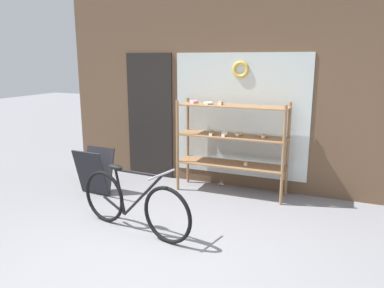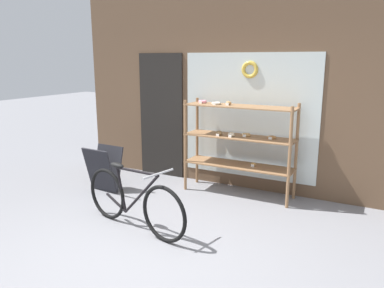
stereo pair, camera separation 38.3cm
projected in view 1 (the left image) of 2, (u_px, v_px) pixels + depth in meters
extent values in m
plane|color=gray|center=(148.00, 261.00, 3.79)|extent=(30.00, 30.00, 0.00)
cube|color=brown|center=(229.00, 77.00, 5.76)|extent=(5.70, 0.08, 3.47)
cube|color=silver|center=(240.00, 116.00, 5.77)|extent=(2.11, 0.02, 1.90)
cube|color=black|center=(150.00, 116.00, 6.39)|extent=(0.84, 0.03, 2.10)
torus|color=gold|center=(241.00, 69.00, 5.60)|extent=(0.26, 0.06, 0.26)
cylinder|color=#8E6642|center=(178.00, 146.00, 5.72)|extent=(0.04, 0.04, 1.40)
cylinder|color=#8E6642|center=(283.00, 156.00, 5.12)|extent=(0.04, 0.04, 1.40)
cylinder|color=#8E6642|center=(188.00, 141.00, 6.08)|extent=(0.04, 0.04, 1.40)
cylinder|color=#8E6642|center=(288.00, 150.00, 5.48)|extent=(0.04, 0.04, 1.40)
cube|color=#8E6642|center=(231.00, 164.00, 5.66)|extent=(1.64, 0.44, 0.02)
cube|color=#8E6642|center=(232.00, 136.00, 5.56)|extent=(1.64, 0.44, 0.02)
cube|color=#8E6642|center=(232.00, 106.00, 5.46)|extent=(1.64, 0.44, 0.02)
ellipsoid|color=tan|center=(246.00, 163.00, 5.59)|extent=(0.07, 0.06, 0.05)
cube|color=white|center=(245.00, 164.00, 5.55)|extent=(0.05, 0.00, 0.04)
ellipsoid|color=beige|center=(224.00, 134.00, 5.50)|extent=(0.10, 0.09, 0.07)
cube|color=white|center=(223.00, 136.00, 5.45)|extent=(0.05, 0.00, 0.04)
ellipsoid|color=brown|center=(212.00, 133.00, 5.58)|extent=(0.11, 0.09, 0.07)
cube|color=white|center=(210.00, 135.00, 5.53)|extent=(0.05, 0.00, 0.04)
ellipsoid|color=#AD7F4C|center=(221.00, 103.00, 5.50)|extent=(0.09, 0.07, 0.06)
cube|color=white|center=(220.00, 104.00, 5.46)|extent=(0.05, 0.00, 0.04)
torus|color=#B27A42|center=(264.00, 136.00, 5.44)|extent=(0.13, 0.13, 0.03)
cube|color=white|center=(263.00, 137.00, 5.37)|extent=(0.05, 0.00, 0.04)
torus|color=beige|center=(208.00, 103.00, 5.58)|extent=(0.15, 0.15, 0.04)
cube|color=white|center=(206.00, 104.00, 5.50)|extent=(0.05, 0.00, 0.04)
torus|color=pink|center=(194.00, 102.00, 5.74)|extent=(0.14, 0.14, 0.04)
cube|color=white|center=(192.00, 102.00, 5.67)|extent=(0.05, 0.00, 0.04)
torus|color=tan|center=(238.00, 134.00, 5.57)|extent=(0.13, 0.13, 0.04)
cube|color=white|center=(237.00, 135.00, 5.51)|extent=(0.05, 0.00, 0.04)
torus|color=black|center=(104.00, 196.00, 4.66)|extent=(0.65, 0.18, 0.66)
torus|color=black|center=(167.00, 215.00, 4.10)|extent=(0.65, 0.18, 0.66)
cylinder|color=black|center=(142.00, 196.00, 4.27)|extent=(0.59, 0.15, 0.60)
cylinder|color=black|center=(137.00, 173.00, 4.25)|extent=(0.69, 0.17, 0.07)
cylinder|color=black|center=(120.00, 192.00, 4.47)|extent=(0.16, 0.06, 0.55)
cylinder|color=black|center=(114.00, 205.00, 4.58)|extent=(0.36, 0.11, 0.18)
ellipsoid|color=black|center=(115.00, 167.00, 4.44)|extent=(0.23, 0.13, 0.06)
cylinder|color=#B2B2B7|center=(161.00, 175.00, 4.05)|extent=(0.12, 0.46, 0.02)
cube|color=#232328|center=(91.00, 173.00, 5.54)|extent=(0.52, 0.22, 0.69)
cube|color=#232328|center=(99.00, 170.00, 5.69)|extent=(0.52, 0.22, 0.69)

